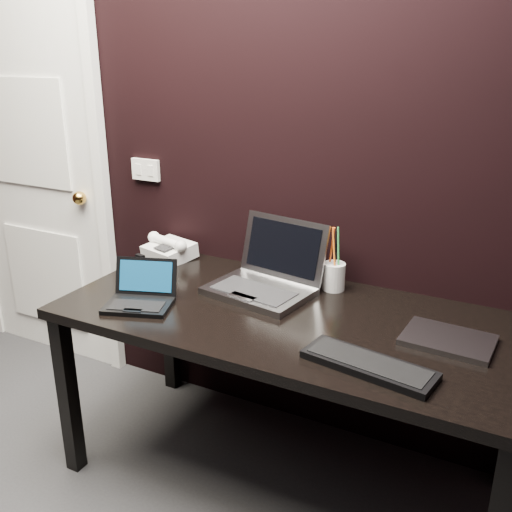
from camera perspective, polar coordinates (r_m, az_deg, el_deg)
The scene contains 11 objects.
wall_back at distance 2.42m, azimuth 0.83°, elevation 11.54°, with size 4.00×4.00×0.00m, color black.
door at distance 3.27m, azimuth -21.25°, elevation 7.87°, with size 0.99×0.10×2.14m.
wall_switch at distance 2.77m, azimuth -10.98°, elevation 8.47°, with size 0.15×0.02×0.10m.
desk at distance 2.15m, azimuth 3.14°, elevation -7.60°, with size 1.70×0.80×0.74m.
netbook at distance 2.21m, azimuth -11.47°, elevation -4.01°, with size 0.30×0.28×0.16m.
silver_laptop at distance 2.28m, azimuth 0.96°, elevation -2.29°, with size 0.44×0.41×0.27m.
ext_keyboard at distance 1.79m, azimuth 11.20°, elevation -10.61°, with size 0.43×0.20×0.03m.
closed_laptop at distance 2.01m, azimuth 18.65°, elevation -7.95°, with size 0.30×0.22×0.02m.
desk_phone at distance 2.66m, azimuth -8.70°, elevation 0.67°, with size 0.25×0.23×0.12m.
mobile_phone at distance 2.50m, azimuth -11.52°, elevation -1.08°, with size 0.06×0.05×0.09m.
pen_cup at distance 2.31m, azimuth 7.80°, elevation -1.91°, with size 0.12×0.12×0.26m.
Camera 1 is at (1.07, -0.34, 1.65)m, focal length 40.00 mm.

